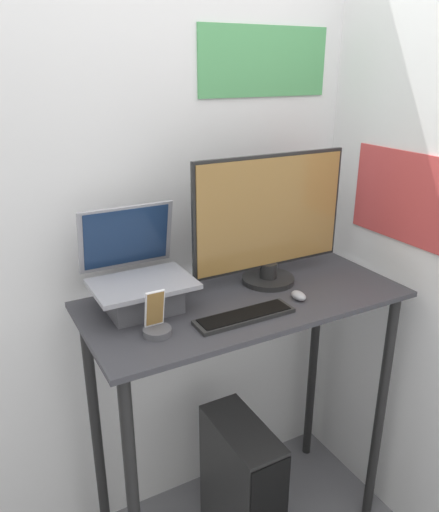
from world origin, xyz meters
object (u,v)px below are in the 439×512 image
computer_tower (241,486)px  keyboard (244,316)px  monitor (270,223)px  mouse (299,296)px  laptop (140,285)px  cell_phone (157,325)px

computer_tower → keyboard: bearing=-122.6°
monitor → mouse: monitor is taller
laptop → mouse: 0.57m
cell_phone → computer_tower: 0.93m
cell_phone → mouse: bearing=-1.3°
mouse → cell_phone: 0.54m
laptop → mouse: (0.52, -0.21, -0.07)m
mouse → monitor: bearing=92.5°
keyboard → mouse: (0.25, 0.03, 0.01)m
laptop → keyboard: size_ratio=0.98×
monitor → keyboard: monitor is taller
cell_phone → monitor: bearing=18.1°
mouse → laptop: bearing=158.5°
laptop → monitor: (0.51, -0.02, 0.15)m
computer_tower → cell_phone: bearing=-173.9°
laptop → cell_phone: 0.20m
monitor → computer_tower: size_ratio=1.08×
cell_phone → computer_tower: cell_phone is taller
mouse → computer_tower: (-0.20, 0.05, -0.84)m
monitor → keyboard: (-0.24, -0.22, -0.23)m
monitor → mouse: bearing=-87.5°
laptop → cell_phone: laptop is taller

